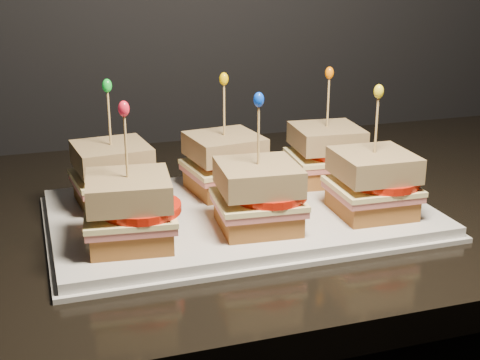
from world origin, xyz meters
name	(u,v)px	position (x,y,z in m)	size (l,w,h in m)	color
platter	(240,214)	(0.96, 1.60, 0.89)	(0.47, 0.29, 0.02)	silver
platter_rim	(240,219)	(0.96, 1.60, 0.89)	(0.48, 0.30, 0.01)	silver
sandwich_0_bread_bot	(114,194)	(0.81, 1.67, 0.91)	(0.09, 0.09, 0.02)	#5D320F
sandwich_0_ham	(113,182)	(0.81, 1.67, 0.93)	(0.10, 0.09, 0.01)	#C0625A
sandwich_0_cheese	(113,177)	(0.81, 1.67, 0.94)	(0.10, 0.09, 0.01)	#FFEF9F
sandwich_0_tomato	(123,172)	(0.83, 1.66, 0.94)	(0.09, 0.09, 0.01)	red
sandwich_0_bread_top	(112,156)	(0.81, 1.67, 0.96)	(0.09, 0.09, 0.03)	#593410
sandwich_0_pick	(109,122)	(0.81, 1.67, 1.01)	(0.00, 0.00, 0.09)	tan
sandwich_0_frill	(107,86)	(0.81, 1.67, 1.05)	(0.01, 0.01, 0.02)	green
sandwich_1_bread_bot	(225,182)	(0.96, 1.67, 0.91)	(0.09, 0.09, 0.02)	#5D320F
sandwich_1_ham	(225,171)	(0.96, 1.67, 0.93)	(0.10, 0.09, 0.01)	#C0625A
sandwich_1_cheese	(225,166)	(0.96, 1.67, 0.94)	(0.10, 0.09, 0.01)	#FFEF9F
sandwich_1_tomato	(234,161)	(0.98, 1.66, 0.94)	(0.09, 0.09, 0.01)	red
sandwich_1_bread_top	(224,146)	(0.96, 1.67, 0.96)	(0.09, 0.09, 0.03)	#593410
sandwich_1_pick	(224,113)	(0.96, 1.67, 1.01)	(0.00, 0.00, 0.09)	tan
sandwich_1_frill	(224,79)	(0.96, 1.67, 1.05)	(0.01, 0.01, 0.02)	#EFBA02
sandwich_2_bread_bot	(325,172)	(1.11, 1.67, 0.91)	(0.09, 0.09, 0.02)	#5D320F
sandwich_2_ham	(326,161)	(1.11, 1.67, 0.93)	(0.10, 0.09, 0.01)	#C0625A
sandwich_2_cheese	(326,156)	(1.11, 1.67, 0.94)	(0.10, 0.09, 0.01)	#FFEF9F
sandwich_2_tomato	(336,151)	(1.12, 1.66, 0.94)	(0.09, 0.09, 0.01)	red
sandwich_2_bread_top	(327,137)	(1.11, 1.67, 0.96)	(0.09, 0.09, 0.03)	#593410
sandwich_2_pick	(328,106)	(1.11, 1.67, 1.01)	(0.00, 0.00, 0.09)	tan
sandwich_2_frill	(329,73)	(1.11, 1.67, 1.05)	(0.01, 0.01, 0.02)	orange
sandwich_3_bread_bot	(131,233)	(0.81, 1.53, 0.91)	(0.09, 0.09, 0.02)	#5D320F
sandwich_3_ham	(130,220)	(0.81, 1.53, 0.93)	(0.10, 0.09, 0.01)	#C0625A
sandwich_3_cheese	(130,214)	(0.81, 1.53, 0.94)	(0.10, 0.09, 0.01)	#FFEF9F
sandwich_3_tomato	(141,208)	(0.83, 1.53, 0.94)	(0.09, 0.09, 0.01)	red
sandwich_3_bread_top	(128,190)	(0.81, 1.53, 0.96)	(0.09, 0.09, 0.03)	#593410
sandwich_3_pick	(126,150)	(0.81, 1.53, 1.01)	(0.00, 0.00, 0.09)	tan
sandwich_3_frill	(124,109)	(0.81, 1.53, 1.05)	(0.01, 0.01, 0.02)	red
sandwich_4_bread_bot	(258,218)	(0.96, 1.53, 0.91)	(0.09, 0.09, 0.02)	#5D320F
sandwich_4_ham	(258,205)	(0.96, 1.53, 0.93)	(0.10, 0.09, 0.01)	#C0625A
sandwich_4_cheese	(258,199)	(0.96, 1.53, 0.94)	(0.10, 0.09, 0.01)	#FFEF9F
sandwich_4_tomato	(269,194)	(0.98, 1.53, 0.94)	(0.09, 0.09, 0.01)	red
sandwich_4_bread_top	(258,177)	(0.96, 1.53, 0.96)	(0.09, 0.09, 0.03)	#593410
sandwich_4_pick	(258,139)	(0.96, 1.53, 1.01)	(0.00, 0.00, 0.09)	tan
sandwich_4_frill	(259,100)	(0.96, 1.53, 1.05)	(0.01, 0.01, 0.02)	#083DE3
sandwich_5_bread_bot	(371,204)	(1.11, 1.53, 0.91)	(0.09, 0.09, 0.02)	#5D320F
sandwich_5_ham	(372,191)	(1.11, 1.53, 0.93)	(0.10, 0.09, 0.01)	#C0625A
sandwich_5_cheese	(372,186)	(1.11, 1.53, 0.94)	(0.10, 0.09, 0.01)	#FFEF9F
sandwich_5_tomato	(384,181)	(1.12, 1.53, 0.94)	(0.09, 0.09, 0.01)	red
sandwich_5_bread_top	(374,165)	(1.11, 1.53, 0.96)	(0.09, 0.09, 0.03)	#593410
sandwich_5_pick	(376,129)	(1.11, 1.53, 1.01)	(0.00, 0.00, 0.09)	tan
sandwich_5_frill	(379,91)	(1.11, 1.53, 1.05)	(0.01, 0.01, 0.02)	yellow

